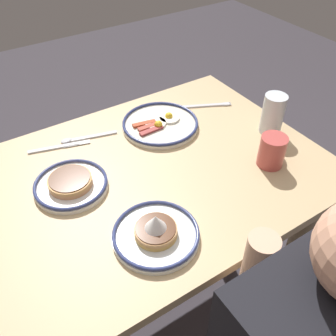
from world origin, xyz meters
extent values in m
plane|color=#38333A|center=(0.00, 0.00, 0.00)|extent=(6.00, 6.00, 0.00)
cube|color=tan|center=(0.00, 0.00, 0.72)|extent=(1.12, 0.82, 0.03)
cylinder|color=tan|center=(-0.46, -0.31, 0.35)|extent=(0.08, 0.08, 0.71)
cylinder|color=tan|center=(0.46, -0.31, 0.35)|extent=(0.08, 0.08, 0.71)
cylinder|color=tan|center=(-0.46, 0.31, 0.35)|extent=(0.08, 0.08, 0.71)
cylinder|color=silver|center=(-0.16, -0.19, 0.75)|extent=(0.28, 0.28, 0.01)
torus|color=navy|center=(-0.16, -0.19, 0.76)|extent=(0.28, 0.28, 0.01)
cylinder|color=white|center=(-0.20, -0.20, 0.76)|extent=(0.07, 0.07, 0.01)
sphere|color=yellow|center=(-0.20, -0.20, 0.76)|extent=(0.03, 0.03, 0.03)
cylinder|color=white|center=(-0.14, -0.20, 0.76)|extent=(0.08, 0.08, 0.01)
sphere|color=yellow|center=(-0.14, -0.18, 0.76)|extent=(0.03, 0.03, 0.03)
cube|color=#A63C20|center=(-0.11, -0.22, 0.76)|extent=(0.09, 0.04, 0.01)
cube|color=#A84030|center=(-0.11, -0.19, 0.76)|extent=(0.07, 0.02, 0.01)
cube|color=#9A3735|center=(-0.11, -0.17, 0.76)|extent=(0.09, 0.02, 0.01)
cylinder|color=white|center=(0.24, -0.07, 0.75)|extent=(0.22, 0.22, 0.01)
torus|color=navy|center=(0.24, -0.07, 0.76)|extent=(0.22, 0.22, 0.01)
cylinder|color=tan|center=(0.24, -0.07, 0.76)|extent=(0.13, 0.13, 0.01)
cylinder|color=#D8964F|center=(0.24, -0.07, 0.77)|extent=(0.13, 0.13, 0.01)
cylinder|color=#4C2814|center=(0.24, -0.07, 0.78)|extent=(0.12, 0.12, 0.00)
cylinder|color=white|center=(0.12, 0.23, 0.75)|extent=(0.23, 0.23, 0.01)
torus|color=navy|center=(0.12, 0.23, 0.76)|extent=(0.23, 0.23, 0.01)
cylinder|color=gold|center=(0.12, 0.23, 0.76)|extent=(0.11, 0.11, 0.01)
cylinder|color=tan|center=(0.12, 0.23, 0.77)|extent=(0.11, 0.11, 0.01)
cylinder|color=#4C2814|center=(0.12, 0.23, 0.78)|extent=(0.11, 0.11, 0.00)
cone|color=white|center=(0.12, 0.23, 0.80)|extent=(0.06, 0.06, 0.04)
cylinder|color=#BF4C47|center=(-0.35, 0.18, 0.79)|extent=(0.08, 0.08, 0.10)
torus|color=#BF4C47|center=(-0.38, 0.16, 0.79)|extent=(0.07, 0.04, 0.07)
cylinder|color=brown|center=(-0.35, 0.18, 0.83)|extent=(0.07, 0.07, 0.01)
cylinder|color=silver|center=(-0.48, 0.04, 0.81)|extent=(0.08, 0.08, 0.14)
cylinder|color=black|center=(-0.48, 0.04, 0.79)|extent=(0.07, 0.07, 0.10)
cube|color=silver|center=(-0.38, -0.21, 0.74)|extent=(0.18, 0.10, 0.01)
cube|color=silver|center=(-0.46, -0.17, 0.74)|extent=(0.03, 0.02, 0.00)
cube|color=silver|center=(-0.46, -0.17, 0.74)|extent=(0.03, 0.02, 0.00)
cube|color=silver|center=(-0.46, -0.18, 0.74)|extent=(0.03, 0.02, 0.00)
cube|color=silver|center=(-0.46, -0.18, 0.74)|extent=(0.03, 0.02, 0.00)
cube|color=silver|center=(0.21, -0.28, 0.74)|extent=(0.17, 0.06, 0.01)
cube|color=silver|center=(0.14, -0.26, 0.74)|extent=(0.09, 0.04, 0.00)
cube|color=silver|center=(0.08, -0.27, 0.74)|extent=(0.18, 0.06, 0.01)
ellipsoid|color=silver|center=(0.17, -0.29, 0.75)|extent=(0.04, 0.03, 0.01)
cylinder|color=#DEAA86|center=(0.00, 0.47, 0.78)|extent=(0.08, 0.08, 0.26)
camera|label=1|loc=(0.42, 0.76, 1.52)|focal=39.50mm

